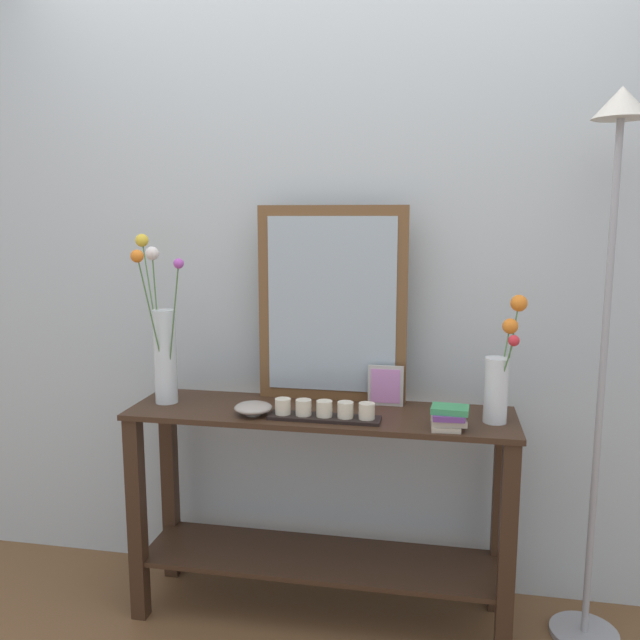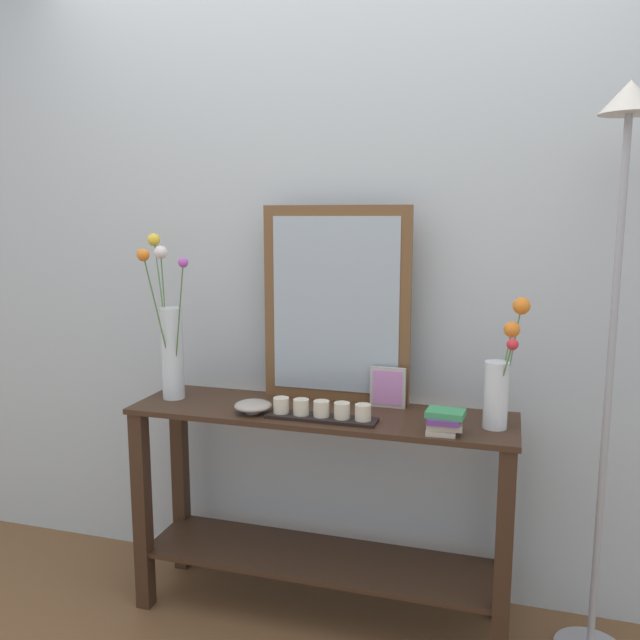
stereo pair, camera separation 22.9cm
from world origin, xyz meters
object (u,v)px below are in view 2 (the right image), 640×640
at_px(console_table, 320,491).
at_px(tall_vase_left, 171,339).
at_px(picture_frame_small, 388,387).
at_px(floor_lamp, 616,285).
at_px(mirror_leaning, 336,305).
at_px(candle_tray, 321,412).
at_px(book_stack, 444,421).
at_px(decorative_bowl, 253,406).
at_px(vase_right, 500,379).

bearing_deg(console_table, tall_vase_left, 179.74).
height_order(picture_frame_small, floor_lamp, floor_lamp).
xyz_separation_m(mirror_leaning, candle_tray, (0.02, -0.25, -0.34)).
bearing_deg(tall_vase_left, candle_tray, -8.95).
bearing_deg(console_table, floor_lamp, 2.34).
distance_m(mirror_leaning, book_stack, 0.62).
bearing_deg(book_stack, tall_vase_left, 173.16).
bearing_deg(decorative_bowl, tall_vase_left, 165.91).
xyz_separation_m(mirror_leaning, decorative_bowl, (-0.24, -0.25, -0.34)).
bearing_deg(vase_right, tall_vase_left, 179.48).
xyz_separation_m(candle_tray, picture_frame_small, (0.19, 0.21, 0.05)).
distance_m(tall_vase_left, candle_tray, 0.67).
xyz_separation_m(tall_vase_left, book_stack, (1.06, -0.13, -0.19)).
distance_m(picture_frame_small, book_stack, 0.33).
relative_size(console_table, book_stack, 10.97).
bearing_deg(vase_right, console_table, 179.23).
xyz_separation_m(console_table, tall_vase_left, (-0.60, 0.00, 0.54)).
bearing_deg(tall_vase_left, mirror_leaning, 13.94).
bearing_deg(picture_frame_small, tall_vase_left, -172.49).
relative_size(vase_right, picture_frame_small, 2.86).
xyz_separation_m(mirror_leaning, picture_frame_small, (0.21, -0.04, -0.29)).
xyz_separation_m(console_table, book_stack, (0.46, -0.12, 0.35)).
height_order(book_stack, floor_lamp, floor_lamp).
bearing_deg(decorative_bowl, floor_lamp, 6.30).
distance_m(tall_vase_left, book_stack, 1.08).
bearing_deg(picture_frame_small, book_stack, -45.83).
relative_size(book_stack, floor_lamp, 0.07).
bearing_deg(book_stack, candle_tray, 176.34).
height_order(console_table, vase_right, vase_right).
height_order(tall_vase_left, candle_tray, tall_vase_left).
bearing_deg(floor_lamp, candle_tray, -171.65).
bearing_deg(picture_frame_small, console_table, -153.79).
xyz_separation_m(console_table, vase_right, (0.63, -0.01, 0.48)).
bearing_deg(book_stack, vase_right, 34.43).
bearing_deg(book_stack, floor_lamp, 17.85).
xyz_separation_m(tall_vase_left, decorative_bowl, (0.38, -0.09, -0.21)).
relative_size(console_table, vase_right, 3.22).
height_order(mirror_leaning, picture_frame_small, mirror_leaning).
height_order(tall_vase_left, book_stack, tall_vase_left).
distance_m(candle_tray, floor_lamp, 1.05).
xyz_separation_m(console_table, picture_frame_small, (0.23, 0.11, 0.39)).
bearing_deg(decorative_bowl, mirror_leaning, 45.85).
relative_size(mirror_leaning, floor_lamp, 0.39).
xyz_separation_m(vase_right, picture_frame_small, (-0.40, 0.12, -0.09)).
bearing_deg(candle_tray, vase_right, 8.53).
distance_m(mirror_leaning, floor_lamp, 0.96).
xyz_separation_m(candle_tray, decorative_bowl, (-0.26, 0.01, -0.00)).
relative_size(mirror_leaning, book_stack, 5.80).
bearing_deg(candle_tray, picture_frame_small, 47.19).
xyz_separation_m(tall_vase_left, picture_frame_small, (0.83, 0.11, -0.16)).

